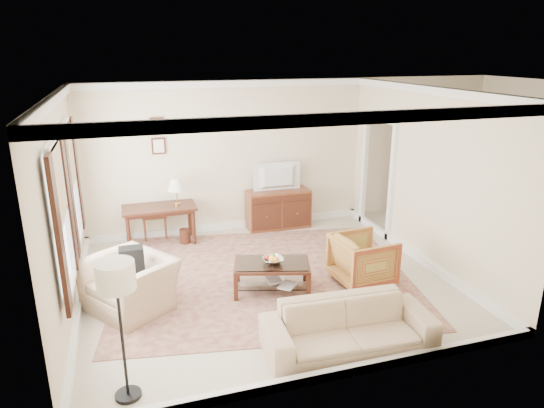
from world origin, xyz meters
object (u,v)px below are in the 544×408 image
coffee_table (272,269)px  striped_armchair (363,257)px  writing_desk (159,212)px  sideboard (278,209)px  club_armchair (129,276)px  sofa (349,320)px  tv (279,168)px

coffee_table → striped_armchair: 1.41m
coffee_table → striped_armchair: size_ratio=1.46×
writing_desk → sideboard: 2.35m
club_armchair → coffee_table: bearing=51.5°
writing_desk → club_armchair: size_ratio=1.17×
sideboard → sofa: 4.26m
sideboard → coffee_table: (-0.94, -2.56, -0.03)m
sideboard → tv: tv is taller
striped_armchair → writing_desk: bearing=43.0°
sideboard → club_armchair: club_armchair is taller
coffee_table → club_armchair: size_ratio=1.10×
sideboard → striped_armchair: 2.75m
writing_desk → tv: tv is taller
writing_desk → club_armchair: (-0.61, -2.28, -0.11)m
striped_armchair → club_armchair: (-3.41, 0.27, 0.07)m
striped_armchair → sofa: size_ratio=0.42×
tv → striped_armchair: 2.85m
club_armchair → sofa: club_armchair is taller
sofa → writing_desk: bearing=117.2°
writing_desk → striped_armchair: size_ratio=1.55×
sofa → striped_armchair: bearing=60.4°
coffee_table → writing_desk: bearing=120.1°
writing_desk → club_armchair: bearing=-104.9°
tv → club_armchair: bearing=39.4°
striped_armchair → sideboard: bearing=5.2°
sideboard → tv: bearing=-90.0°
coffee_table → club_armchair: (-2.00, 0.12, 0.13)m
coffee_table → sofa: size_ratio=0.61×
writing_desk → tv: (2.33, 0.14, 0.62)m
tv → striped_armchair: tv is taller
writing_desk → striped_armchair: (2.80, -2.56, -0.18)m
writing_desk → club_armchair: club_armchair is taller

